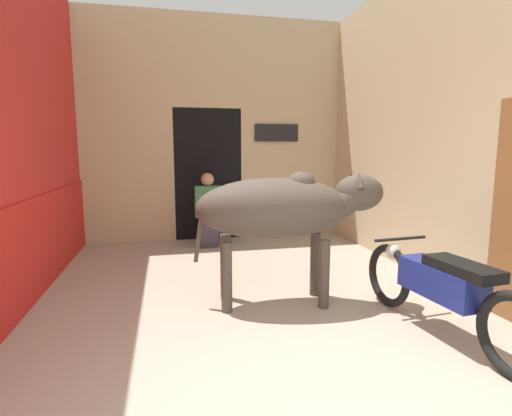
% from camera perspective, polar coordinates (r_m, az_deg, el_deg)
% --- Properties ---
extents(wall_left_shopfront, '(0.25, 5.36, 3.94)m').
position_cam_1_polar(wall_left_shopfront, '(4.77, -31.74, 10.54)').
color(wall_left_shopfront, red).
rests_on(wall_left_shopfront, ground_plane).
extents(wall_back_with_doorway, '(4.62, 0.93, 3.94)m').
position_cam_1_polar(wall_back_with_doorway, '(7.51, -6.40, 8.64)').
color(wall_back_with_doorway, '#C6B289').
rests_on(wall_back_with_doorway, ground_plane).
extents(wall_right_with_door, '(0.22, 5.36, 3.94)m').
position_cam_1_polar(wall_right_with_door, '(5.55, 23.96, 10.99)').
color(wall_right_with_door, '#C6B289').
rests_on(wall_right_with_door, ground_plane).
extents(cow, '(2.01, 0.84, 1.41)m').
position_cam_1_polar(cow, '(4.14, 3.95, -0.12)').
color(cow, '#4C4238').
rests_on(cow, ground_plane).
extents(motorcycle_near, '(0.58, 2.09, 0.76)m').
position_cam_1_polar(motorcycle_near, '(3.87, 24.89, -10.26)').
color(motorcycle_near, black).
rests_on(motorcycle_near, ground_plane).
extents(shopkeeper_seated, '(0.43, 0.34, 1.23)m').
position_cam_1_polar(shopkeeper_seated, '(6.75, -6.85, 0.01)').
color(shopkeeper_seated, '#3D3842').
rests_on(shopkeeper_seated, ground_plane).
extents(plastic_stool, '(0.37, 0.37, 0.44)m').
position_cam_1_polar(plastic_stool, '(6.91, -4.66, -3.24)').
color(plastic_stool, '#2856B2').
rests_on(plastic_stool, ground_plane).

